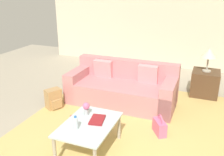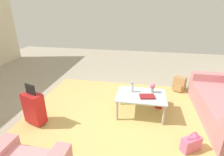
% 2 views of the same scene
% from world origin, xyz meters
% --- Properties ---
extents(ground_plane, '(12.00, 12.00, 0.00)m').
position_xyz_m(ground_plane, '(0.00, 0.00, 0.00)').
color(ground_plane, '#A89E89').
extents(area_rug, '(5.20, 4.40, 0.01)m').
position_xyz_m(area_rug, '(-0.60, 0.20, 0.00)').
color(area_rug, tan).
rests_on(area_rug, ground).
extents(coffee_table, '(1.00, 0.71, 0.46)m').
position_xyz_m(coffee_table, '(-0.40, -0.50, 0.40)').
color(coffee_table, silver).
rests_on(coffee_table, ground).
extents(water_bottle, '(0.06, 0.06, 0.20)m').
position_xyz_m(water_bottle, '(-0.20, -0.60, 0.56)').
color(water_bottle, silver).
rests_on(water_bottle, coffee_table).
extents(coffee_table_book, '(0.33, 0.25, 0.03)m').
position_xyz_m(coffee_table_book, '(-0.52, -0.42, 0.48)').
color(coffee_table_book, maroon).
rests_on(coffee_table_book, coffee_table).
extents(flower_vase, '(0.11, 0.11, 0.21)m').
position_xyz_m(flower_vase, '(-0.62, -0.65, 0.58)').
color(flower_vase, '#B2B7BC').
rests_on(flower_vase, coffee_table).
extents(suitcase_red, '(0.45, 0.34, 0.85)m').
position_xyz_m(suitcase_red, '(1.60, 0.20, 0.36)').
color(suitcase_red, red).
rests_on(suitcase_red, ground).
extents(handbag_pink, '(0.35, 0.29, 0.36)m').
position_xyz_m(handbag_pink, '(-1.23, 0.38, 0.13)').
color(handbag_pink, pink).
rests_on(handbag_pink, ground).
extents(handbag_red, '(0.25, 0.35, 0.36)m').
position_xyz_m(handbag_red, '(-0.85, -0.92, 0.13)').
color(handbag_red, red).
rests_on(handbag_red, ground).
extents(backpack_tan, '(0.36, 0.34, 0.40)m').
position_xyz_m(backpack_tan, '(-1.40, -1.79, 0.19)').
color(backpack_tan, tan).
rests_on(backpack_tan, ground).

